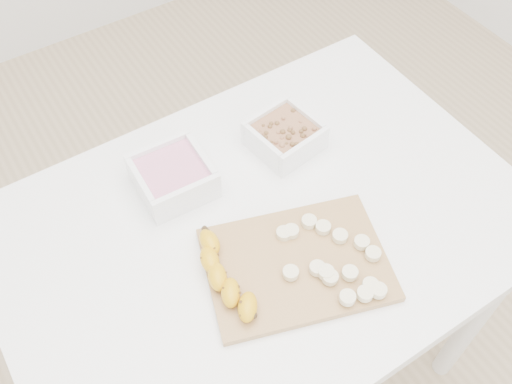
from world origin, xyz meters
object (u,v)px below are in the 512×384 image
bowl_granola (285,135)px  table (264,248)px  cutting_board (296,264)px  bowl_yogurt (173,176)px  banana (226,277)px

bowl_granola → table: bearing=-135.2°
cutting_board → bowl_granola: bearing=59.8°
table → bowl_yogurt: size_ratio=6.86×
table → bowl_yogurt: bowl_yogurt is taller
table → bowl_yogurt: 0.24m
table → cutting_board: (-0.01, -0.11, 0.10)m
bowl_yogurt → cutting_board: bearing=-70.6°
bowl_yogurt → bowl_granola: (0.24, -0.03, -0.00)m
bowl_granola → banana: bearing=-141.3°
bowl_yogurt → banana: 0.25m
bowl_yogurt → cutting_board: (0.10, -0.28, -0.03)m
bowl_yogurt → bowl_granola: bearing=-6.3°
cutting_board → banana: size_ratio=1.69×
bowl_yogurt → cutting_board: bowl_yogurt is taller
table → bowl_yogurt: (-0.10, 0.17, 0.13)m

